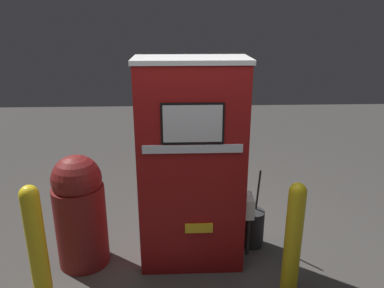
{
  "coord_description": "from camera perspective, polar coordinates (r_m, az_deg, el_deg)",
  "views": [
    {
      "loc": [
        -0.12,
        -2.96,
        2.32
      ],
      "look_at": [
        0.0,
        0.12,
        1.26
      ],
      "focal_mm": 35.0,
      "sensor_mm": 36.0,
      "label": 1
    }
  ],
  "objects": [
    {
      "name": "ground_plane",
      "position": [
        3.77,
        0.08,
        -19.14
      ],
      "size": [
        14.0,
        14.0,
        0.0
      ],
      "primitive_type": "plane",
      "color": "#423F3D"
    },
    {
      "name": "gas_pump",
      "position": [
        3.46,
        -0.04,
        -3.51
      ],
      "size": [
        1.07,
        0.52,
        1.99
      ],
      "color": "maroon",
      "rests_on": "ground_plane"
    },
    {
      "name": "trash_bin",
      "position": [
        3.77,
        -16.71,
        -9.64
      ],
      "size": [
        0.49,
        0.49,
        1.12
      ],
      "color": "maroon",
      "rests_on": "ground_plane"
    },
    {
      "name": "squeegee_bucket",
      "position": [
        4.1,
        9.19,
        -12.45
      ],
      "size": [
        0.24,
        0.24,
        0.88
      ],
      "color": "#262628",
      "rests_on": "ground_plane"
    },
    {
      "name": "safety_bollard_far",
      "position": [
        3.37,
        -22.59,
        -13.88
      ],
      "size": [
        0.15,
        0.15,
        1.1
      ],
      "color": "yellow",
      "rests_on": "ground_plane"
    },
    {
      "name": "safety_bollard",
      "position": [
        3.35,
        15.18,
        -13.59
      ],
      "size": [
        0.15,
        0.15,
        1.06
      ],
      "color": "yellow",
      "rests_on": "ground_plane"
    }
  ]
}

